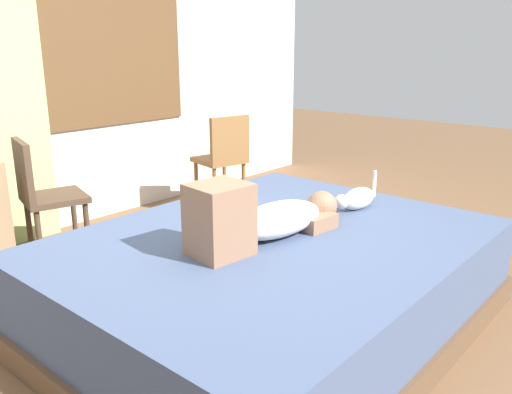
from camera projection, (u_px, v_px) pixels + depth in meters
name	position (u px, v px, depth m)	size (l,w,h in m)	color
ground_plane	(276.00, 327.00, 2.79)	(16.00, 16.00, 0.00)	brown
back_wall_with_window	(29.00, 43.00, 3.88)	(6.40, 0.14, 2.90)	silver
bed	(272.00, 281.00, 2.77)	(2.26, 1.78, 0.49)	brown
person_lying	(264.00, 218.00, 2.62)	(0.94, 0.36, 0.34)	silver
cat	(356.00, 199.00, 3.12)	(0.36, 0.14, 0.21)	silver
chair_by_desk	(43.00, 193.00, 3.44)	(0.47, 0.47, 0.86)	#4C3828
chair_spare	(224.00, 156.00, 4.57)	(0.45, 0.45, 0.86)	brown
curtain_left	(12.00, 74.00, 3.71)	(0.44, 0.06, 2.48)	#ADCC75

